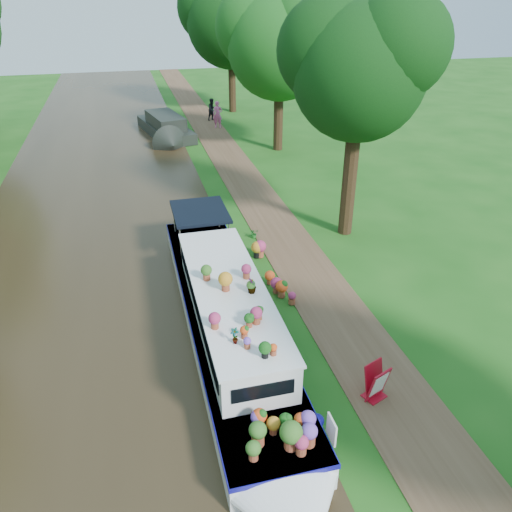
{
  "coord_description": "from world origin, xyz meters",
  "views": [
    {
      "loc": [
        -4.38,
        -14.08,
        9.01
      ],
      "look_at": [
        -0.86,
        -0.39,
        1.3
      ],
      "focal_mm": 35.0,
      "sensor_mm": 36.0,
      "label": 1
    }
  ],
  "objects_px": {
    "plant_boat": "(230,319)",
    "sandwich_board": "(376,384)",
    "pedestrian_dark": "(212,109)",
    "pedestrian_pink": "(218,115)",
    "second_boat": "(166,128)"
  },
  "relations": [
    {
      "from": "sandwich_board",
      "to": "pedestrian_dark",
      "type": "distance_m",
      "value": 29.31
    },
    {
      "from": "pedestrian_pink",
      "to": "pedestrian_dark",
      "type": "bearing_deg",
      "value": 108.6
    },
    {
      "from": "sandwich_board",
      "to": "pedestrian_pink",
      "type": "bearing_deg",
      "value": 65.9
    },
    {
      "from": "sandwich_board",
      "to": "pedestrian_dark",
      "type": "bearing_deg",
      "value": 66.05
    },
    {
      "from": "plant_boat",
      "to": "pedestrian_dark",
      "type": "distance_m",
      "value": 26.63
    },
    {
      "from": "second_boat",
      "to": "pedestrian_dark",
      "type": "height_order",
      "value": "pedestrian_dark"
    },
    {
      "from": "plant_boat",
      "to": "second_boat",
      "type": "relative_size",
      "value": 1.71
    },
    {
      "from": "plant_boat",
      "to": "sandwich_board",
      "type": "bearing_deg",
      "value": -44.83
    },
    {
      "from": "second_boat",
      "to": "sandwich_board",
      "type": "height_order",
      "value": "second_boat"
    },
    {
      "from": "pedestrian_dark",
      "to": "sandwich_board",
      "type": "bearing_deg",
      "value": -117.21
    },
    {
      "from": "sandwich_board",
      "to": "pedestrian_pink",
      "type": "relative_size",
      "value": 0.51
    },
    {
      "from": "plant_boat",
      "to": "second_boat",
      "type": "height_order",
      "value": "plant_boat"
    },
    {
      "from": "plant_boat",
      "to": "pedestrian_pink",
      "type": "height_order",
      "value": "plant_boat"
    },
    {
      "from": "pedestrian_pink",
      "to": "pedestrian_dark",
      "type": "height_order",
      "value": "pedestrian_pink"
    },
    {
      "from": "sandwich_board",
      "to": "pedestrian_dark",
      "type": "xyz_separation_m",
      "value": [
        1.15,
        29.29,
        0.37
      ]
    }
  ]
}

